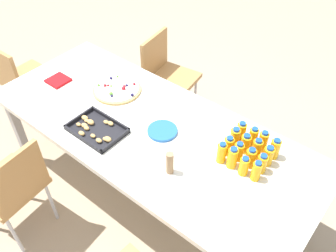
{
  "coord_description": "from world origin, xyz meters",
  "views": [
    {
      "loc": [
        -1.18,
        1.25,
        2.35
      ],
      "look_at": [
        -0.1,
        -0.07,
        0.75
      ],
      "focal_mm": 38.43,
      "sensor_mm": 36.0,
      "label": 1
    }
  ],
  "objects_px": {
    "juice_bottle_6": "(245,144)",
    "juice_bottle_12": "(256,171)",
    "snack_tray": "(96,129)",
    "juice_bottle_2": "(253,137)",
    "chair_end": "(20,77)",
    "cardboard_tube": "(170,163)",
    "juice_bottle_7": "(235,138)",
    "party_table": "(149,133)",
    "juice_bottle_5": "(257,149)",
    "plate_stack": "(162,131)",
    "juice_bottle_11": "(229,146)",
    "juice_bottle_1": "(263,141)",
    "juice_bottle_9": "(251,158)",
    "juice_bottle_14": "(232,158)",
    "juice_bottle_4": "(268,156)",
    "chair_far_right": "(12,186)",
    "napkin_stack": "(58,80)",
    "juice_bottle_10": "(239,152)",
    "juice_bottle_8": "(262,164)",
    "juice_bottle_3": "(241,132)",
    "chair_near_right": "(166,72)",
    "juice_bottle_0": "(275,149)",
    "juice_bottle_13": "(244,166)",
    "juice_bottle_15": "(222,153)",
    "fruit_pizza": "(117,89)"
  },
  "relations": [
    {
      "from": "juice_bottle_12",
      "to": "juice_bottle_10",
      "type": "bearing_deg",
      "value": -23.93
    },
    {
      "from": "juice_bottle_13",
      "to": "cardboard_tube",
      "type": "distance_m",
      "value": 0.42
    },
    {
      "from": "chair_end",
      "to": "juice_bottle_11",
      "type": "distance_m",
      "value": 2.04
    },
    {
      "from": "chair_near_right",
      "to": "juice_bottle_12",
      "type": "height_order",
      "value": "juice_bottle_12"
    },
    {
      "from": "juice_bottle_13",
      "to": "snack_tray",
      "type": "bearing_deg",
      "value": 17.76
    },
    {
      "from": "juice_bottle_13",
      "to": "juice_bottle_14",
      "type": "bearing_deg",
      "value": -3.96
    },
    {
      "from": "juice_bottle_9",
      "to": "juice_bottle_13",
      "type": "bearing_deg",
      "value": 90.98
    },
    {
      "from": "juice_bottle_1",
      "to": "juice_bottle_10",
      "type": "height_order",
      "value": "juice_bottle_1"
    },
    {
      "from": "chair_far_right",
      "to": "juice_bottle_1",
      "type": "height_order",
      "value": "juice_bottle_1"
    },
    {
      "from": "party_table",
      "to": "juice_bottle_10",
      "type": "xyz_separation_m",
      "value": [
        -0.59,
        -0.13,
        0.12
      ]
    },
    {
      "from": "juice_bottle_2",
      "to": "juice_bottle_4",
      "type": "bearing_deg",
      "value": 150.64
    },
    {
      "from": "chair_near_right",
      "to": "juice_bottle_0",
      "type": "bearing_deg",
      "value": 59.44
    },
    {
      "from": "juice_bottle_4",
      "to": "juice_bottle_6",
      "type": "relative_size",
      "value": 1.03
    },
    {
      "from": "juice_bottle_12",
      "to": "cardboard_tube",
      "type": "xyz_separation_m",
      "value": [
        0.41,
        0.27,
        0.01
      ]
    },
    {
      "from": "snack_tray",
      "to": "juice_bottle_8",
      "type": "bearing_deg",
      "value": -159.27
    },
    {
      "from": "juice_bottle_11",
      "to": "juice_bottle_15",
      "type": "height_order",
      "value": "juice_bottle_15"
    },
    {
      "from": "juice_bottle_7",
      "to": "chair_end",
      "type": "bearing_deg",
      "value": 7.35
    },
    {
      "from": "juice_bottle_11",
      "to": "juice_bottle_13",
      "type": "bearing_deg",
      "value": 152.87
    },
    {
      "from": "juice_bottle_3",
      "to": "juice_bottle_6",
      "type": "distance_m",
      "value": 0.1
    },
    {
      "from": "chair_far_right",
      "to": "juice_bottle_1",
      "type": "relative_size",
      "value": 5.58
    },
    {
      "from": "chair_end",
      "to": "juice_bottle_12",
      "type": "xyz_separation_m",
      "value": [
        -2.23,
        -0.11,
        0.3
      ]
    },
    {
      "from": "plate_stack",
      "to": "juice_bottle_4",
      "type": "bearing_deg",
      "value": -164.25
    },
    {
      "from": "plate_stack",
      "to": "juice_bottle_2",
      "type": "bearing_deg",
      "value": -152.38
    },
    {
      "from": "juice_bottle_1",
      "to": "juice_bottle_7",
      "type": "relative_size",
      "value": 1.01
    },
    {
      "from": "juice_bottle_4",
      "to": "juice_bottle_8",
      "type": "xyz_separation_m",
      "value": [
        0.0,
        0.07,
        -0.0
      ]
    },
    {
      "from": "chair_end",
      "to": "plate_stack",
      "type": "xyz_separation_m",
      "value": [
        -1.58,
        -0.07,
        0.24
      ]
    },
    {
      "from": "juice_bottle_3",
      "to": "plate_stack",
      "type": "height_order",
      "value": "juice_bottle_3"
    },
    {
      "from": "cardboard_tube",
      "to": "juice_bottle_4",
      "type": "bearing_deg",
      "value": -134.47
    },
    {
      "from": "juice_bottle_6",
      "to": "fruit_pizza",
      "type": "bearing_deg",
      "value": 3.43
    },
    {
      "from": "juice_bottle_5",
      "to": "plate_stack",
      "type": "height_order",
      "value": "juice_bottle_5"
    },
    {
      "from": "chair_far_right",
      "to": "napkin_stack",
      "type": "distance_m",
      "value": 0.86
    },
    {
      "from": "juice_bottle_7",
      "to": "juice_bottle_10",
      "type": "height_order",
      "value": "juice_bottle_7"
    },
    {
      "from": "juice_bottle_6",
      "to": "juice_bottle_12",
      "type": "distance_m",
      "value": 0.22
    },
    {
      "from": "juice_bottle_1",
      "to": "plate_stack",
      "type": "bearing_deg",
      "value": 25.0
    },
    {
      "from": "juice_bottle_0",
      "to": "juice_bottle_9",
      "type": "distance_m",
      "value": 0.17
    },
    {
      "from": "juice_bottle_2",
      "to": "napkin_stack",
      "type": "distance_m",
      "value": 1.51
    },
    {
      "from": "chair_end",
      "to": "cardboard_tube",
      "type": "height_order",
      "value": "cardboard_tube"
    },
    {
      "from": "chair_end",
      "to": "chair_far_right",
      "type": "bearing_deg",
      "value": -38.17
    },
    {
      "from": "juice_bottle_1",
      "to": "napkin_stack",
      "type": "bearing_deg",
      "value": 12.52
    },
    {
      "from": "party_table",
      "to": "juice_bottle_2",
      "type": "bearing_deg",
      "value": -154.87
    },
    {
      "from": "snack_tray",
      "to": "juice_bottle_2",
      "type": "bearing_deg",
      "value": -148.02
    },
    {
      "from": "chair_end",
      "to": "juice_bottle_13",
      "type": "bearing_deg",
      "value": 0.86
    },
    {
      "from": "juice_bottle_0",
      "to": "juice_bottle_12",
      "type": "bearing_deg",
      "value": 89.66
    },
    {
      "from": "juice_bottle_3",
      "to": "juice_bottle_10",
      "type": "height_order",
      "value": "juice_bottle_3"
    },
    {
      "from": "juice_bottle_4",
      "to": "plate_stack",
      "type": "height_order",
      "value": "juice_bottle_4"
    },
    {
      "from": "juice_bottle_9",
      "to": "juice_bottle_14",
      "type": "relative_size",
      "value": 0.93
    },
    {
      "from": "juice_bottle_0",
      "to": "juice_bottle_12",
      "type": "height_order",
      "value": "juice_bottle_0"
    },
    {
      "from": "juice_bottle_9",
      "to": "cardboard_tube",
      "type": "relative_size",
      "value": 0.91
    },
    {
      "from": "juice_bottle_7",
      "to": "party_table",
      "type": "bearing_deg",
      "value": 21.34
    },
    {
      "from": "party_table",
      "to": "juice_bottle_9",
      "type": "distance_m",
      "value": 0.7
    }
  ]
}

